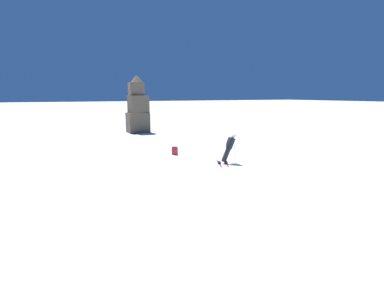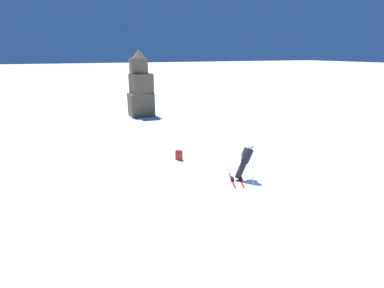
% 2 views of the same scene
% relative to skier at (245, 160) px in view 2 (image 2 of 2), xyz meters
% --- Properties ---
extents(ground_plane, '(300.00, 300.00, 0.00)m').
position_rel_skier_xyz_m(ground_plane, '(-0.30, 0.10, -0.90)').
color(ground_plane, white).
extents(skier, '(1.51, 1.65, 1.67)m').
position_rel_skier_xyz_m(skier, '(0.00, 0.00, 0.00)').
color(skier, red).
rests_on(skier, ground).
extents(rock_pillar, '(1.97, 1.73, 5.45)m').
position_rel_skier_xyz_m(rock_pillar, '(-0.50, 15.03, 1.38)').
color(rock_pillar, brown).
rests_on(rock_pillar, ground).
extents(spare_backpack, '(0.34, 0.37, 0.50)m').
position_rel_skier_xyz_m(spare_backpack, '(-1.63, 3.45, -0.66)').
color(spare_backpack, '#AD231E').
rests_on(spare_backpack, ground).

